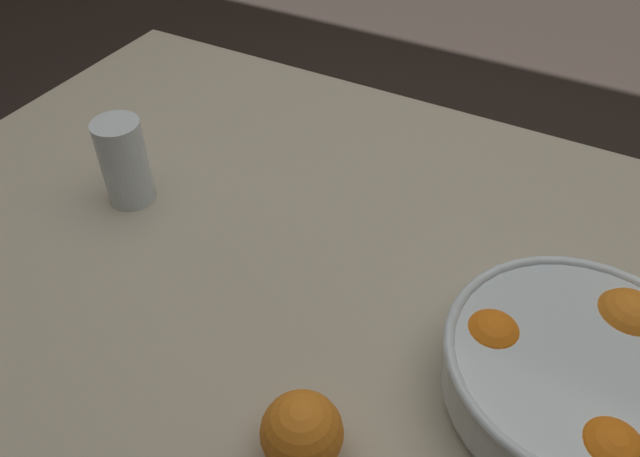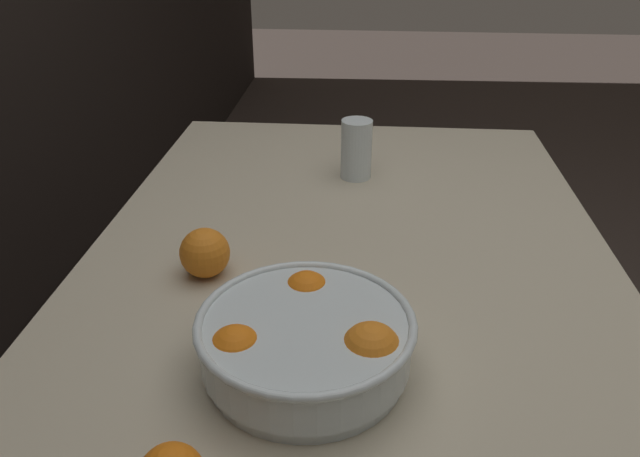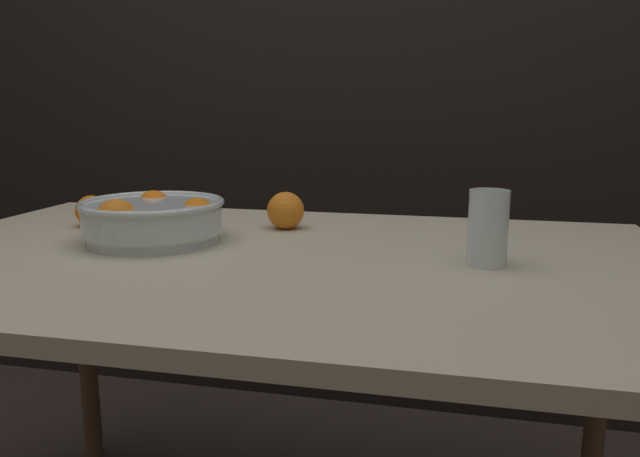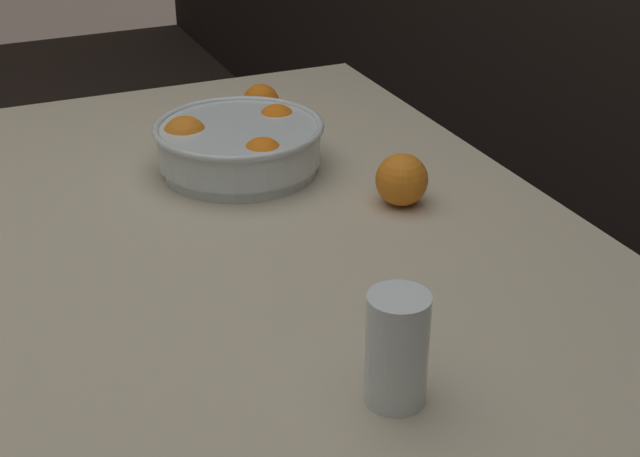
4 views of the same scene
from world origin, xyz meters
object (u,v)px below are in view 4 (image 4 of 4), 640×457
at_px(orange_loose_front, 261,102).
at_px(juice_glass, 394,354).
at_px(orange_loose_near_bowl, 402,180).
at_px(fruit_bowl, 239,145).

bearing_deg(orange_loose_front, juice_glass, -10.82).
bearing_deg(orange_loose_near_bowl, orange_loose_front, -170.49).
height_order(fruit_bowl, juice_glass, juice_glass).
distance_m(orange_loose_near_bowl, orange_loose_front, 0.44).
xyz_separation_m(juice_glass, orange_loose_near_bowl, (-0.43, 0.24, -0.02)).
xyz_separation_m(juice_glass, orange_loose_front, (-0.86, 0.16, -0.02)).
relative_size(fruit_bowl, orange_loose_near_bowl, 3.46).
xyz_separation_m(fruit_bowl, orange_loose_front, (-0.21, 0.12, -0.01)).
relative_size(juice_glass, orange_loose_front, 1.85).
height_order(juice_glass, orange_loose_near_bowl, juice_glass).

